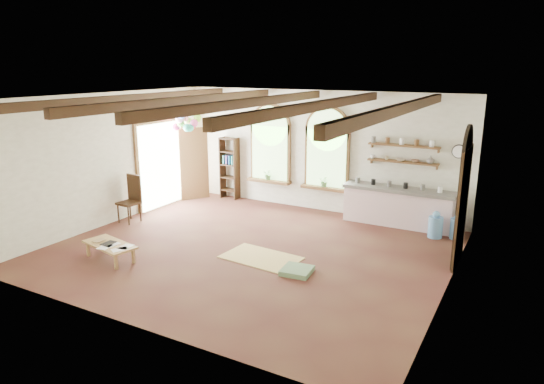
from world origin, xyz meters
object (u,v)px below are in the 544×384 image
Objects in this scene: coffee_table at (110,246)px; side_chair at (130,209)px; balloon_cluster at (186,121)px; kitchen_counter at (398,206)px.

side_chair is (-1.45, 2.03, 0.04)m from coffee_table.
balloon_cluster is (0.24, 2.08, 2.00)m from side_chair.
side_chair is 2.89m from balloon_cluster.
coffee_table is at bearing -131.99° from kitchen_counter.
kitchen_counter is 6.73m from coffee_table.
kitchen_counter is at bearing 26.55° from side_chair.
side_chair is at bearing 125.53° from coffee_table.
kitchen_counter is 6.07m from balloon_cluster.
coffee_table is at bearing -54.47° from side_chair.
balloon_cluster reaches higher than coffee_table.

